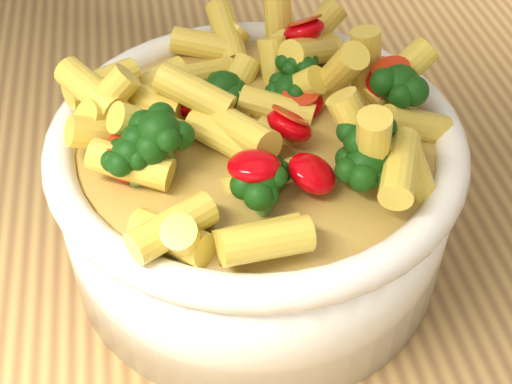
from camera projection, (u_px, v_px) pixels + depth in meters
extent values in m
cube|color=tan|center=(196.00, 199.00, 0.55)|extent=(1.20, 0.80, 0.04)
cylinder|color=white|center=(256.00, 197.00, 0.45)|extent=(0.24, 0.24, 0.09)
ellipsoid|color=white|center=(256.00, 229.00, 0.47)|extent=(0.22, 0.22, 0.04)
torus|color=white|center=(256.00, 140.00, 0.42)|extent=(0.25, 0.25, 0.02)
ellipsoid|color=#DFBE4C|center=(256.00, 140.00, 0.42)|extent=(0.21, 0.21, 0.02)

